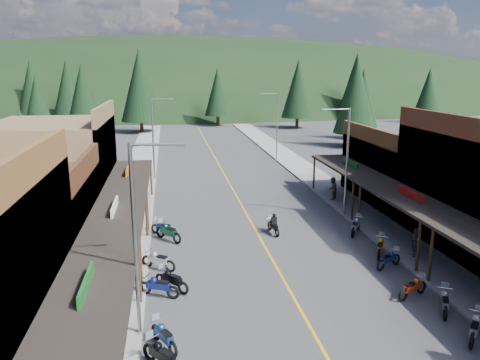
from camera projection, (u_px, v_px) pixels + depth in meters
name	position (u px, v px, depth m)	size (l,w,h in m)	color
ground	(275.00, 265.00, 26.05)	(220.00, 220.00, 0.00)	#38383A
centerline	(229.00, 182.00, 45.27)	(0.15, 90.00, 0.01)	gold
sidewalk_west	(137.00, 185.00, 43.95)	(3.40, 94.00, 0.15)	gray
sidewalk_east	(315.00, 178.00, 46.56)	(3.40, 94.00, 0.15)	gray
shop_west_2	(19.00, 225.00, 25.04)	(10.90, 9.00, 6.20)	#3F2111
shop_west_3	(56.00, 170.00, 34.03)	(10.90, 10.20, 8.20)	brown
shop_east_3	(408.00, 171.00, 38.39)	(10.90, 10.20, 6.20)	#4C2D16
streetlight_0	(138.00, 232.00, 18.21)	(2.16, 0.18, 8.00)	gray
streetlight_1	(154.00, 135.00, 45.12)	(2.16, 0.18, 8.00)	gray
streetlight_2	(345.00, 157.00, 33.75)	(2.16, 0.18, 8.00)	gray
streetlight_3	(276.00, 123.00, 54.90)	(2.16, 0.18, 8.00)	gray
ridge_hill	(184.00, 102.00, 155.82)	(310.00, 140.00, 60.00)	black
pine_1	(68.00, 88.00, 88.07)	(5.88, 5.88, 12.50)	black
pine_2	(140.00, 85.00, 78.46)	(6.72, 6.72, 14.00)	black
pine_3	(218.00, 92.00, 88.59)	(5.04, 5.04, 11.00)	black
pine_4	(298.00, 88.00, 84.75)	(5.88, 5.88, 12.50)	black
pine_5	(356.00, 82.00, 98.51)	(6.72, 6.72, 14.00)	black
pine_6	(429.00, 91.00, 92.96)	(5.04, 5.04, 11.00)	black
pine_7	(32.00, 87.00, 92.64)	(5.88, 5.88, 12.50)	black
pine_8	(38.00, 107.00, 59.82)	(4.48, 4.48, 10.00)	black
pine_9	(363.00, 98.00, 71.43)	(4.93, 4.93, 10.80)	black
pine_10	(83.00, 96.00, 69.85)	(5.38, 5.38, 11.60)	black
pine_11	(356.00, 95.00, 63.91)	(5.82, 5.82, 12.40)	black
bike_west_4	(162.00, 354.00, 16.89)	(0.71, 2.14, 1.22)	black
bike_west_5	(164.00, 335.00, 18.20)	(0.67, 2.02, 1.15)	navy
bike_west_6	(158.00, 285.00, 22.31)	(0.70, 2.10, 1.20)	navy
bike_west_7	(171.00, 279.00, 22.96)	(0.71, 2.12, 1.21)	black
bike_west_8	(158.00, 259.00, 25.34)	(0.71, 2.12, 1.21)	#A5A6AB
bike_west_9	(168.00, 231.00, 29.63)	(0.76, 2.28, 1.30)	#0B3725
bike_west_10	(163.00, 227.00, 30.70)	(0.65, 1.94, 1.11)	navy
bike_east_4	(475.00, 327.00, 18.74)	(0.70, 2.09, 1.20)	#9E9EA3
bike_east_5	(445.00, 301.00, 20.88)	(0.66, 1.97, 1.13)	gray
bike_east_6	(413.00, 287.00, 22.27)	(0.65, 1.94, 1.11)	#C3360D
bike_east_7	(389.00, 258.00, 25.61)	(0.64, 1.92, 1.10)	navy
bike_east_8	(380.00, 246.00, 27.26)	(0.70, 2.09, 1.20)	#C66A0E
bike_east_9	(356.00, 225.00, 30.91)	(0.71, 2.12, 1.21)	#A6A6AC
rider_on_bike	(273.00, 225.00, 30.92)	(0.91, 1.99, 1.46)	black
pedestrian_east_a	(415.00, 242.00, 26.73)	(0.63, 0.41, 1.72)	#262030
pedestrian_east_b	(332.00, 189.00, 38.39)	(0.92, 0.53, 1.89)	brown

